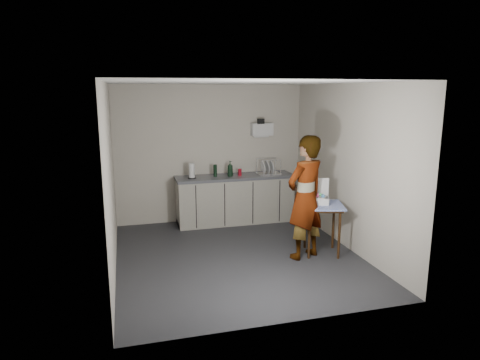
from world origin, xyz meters
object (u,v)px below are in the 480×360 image
object	(u,v)px
paper_towel	(192,171)
side_table	(322,211)
kitchen_counter	(235,200)
dish_rack	(268,171)
standing_man	(305,198)
soda_can	(240,172)
dark_bottle	(215,171)
bakery_box	(320,198)
soap_bottle	(230,169)

from	to	relation	value
paper_towel	side_table	bearing A→B (deg)	-47.76
kitchen_counter	dish_rack	world-z (taller)	dish_rack
side_table	standing_man	bearing A→B (deg)	-151.52
soda_can	dark_bottle	xyz separation A→B (m)	(-0.47, 0.01, 0.05)
dark_bottle	kitchen_counter	bearing A→B (deg)	0.62
soda_can	dark_bottle	size ratio (longest dim) A/B	0.56
kitchen_counter	dark_bottle	bearing A→B (deg)	-179.38
standing_man	bakery_box	bearing A→B (deg)	-177.84
soap_bottle	bakery_box	bearing A→B (deg)	-61.41
dark_bottle	bakery_box	bearing A→B (deg)	-55.73
paper_towel	soda_can	bearing A→B (deg)	1.34
kitchen_counter	soap_bottle	bearing A→B (deg)	-153.93
kitchen_counter	dark_bottle	size ratio (longest dim) A/B	9.83
soda_can	dish_rack	distance (m)	0.56
kitchen_counter	side_table	bearing A→B (deg)	-65.22
standing_man	soap_bottle	distance (m)	2.05
paper_towel	bakery_box	size ratio (longest dim) A/B	0.74
paper_towel	dish_rack	bearing A→B (deg)	0.11
soda_can	dish_rack	size ratio (longest dim) A/B	0.29
side_table	dark_bottle	size ratio (longest dim) A/B	3.45
soap_bottle	paper_towel	bearing A→B (deg)	178.79
standing_man	dish_rack	bearing A→B (deg)	-115.89
soap_bottle	paper_towel	world-z (taller)	soap_bottle
dish_rack	bakery_box	world-z (taller)	dish_rack
dish_rack	paper_towel	bearing A→B (deg)	-179.89
bakery_box	soda_can	bearing A→B (deg)	136.76
side_table	soap_bottle	distance (m)	2.15
paper_towel	bakery_box	distance (m)	2.48
standing_man	dish_rack	xyz separation A→B (m)	(0.09, 1.96, 0.05)
standing_man	bakery_box	xyz separation A→B (m)	(0.31, 0.15, -0.06)
soap_bottle	dark_bottle	distance (m)	0.28
side_table	bakery_box	size ratio (longest dim) A/B	2.11
kitchen_counter	paper_towel	xyz separation A→B (m)	(-0.82, -0.04, 0.61)
standing_man	bakery_box	distance (m)	0.35
kitchen_counter	side_table	distance (m)	2.13
soda_can	dish_rack	bearing A→B (deg)	-1.91
standing_man	dark_bottle	xyz separation A→B (m)	(-0.94, 1.99, 0.09)
kitchen_counter	soda_can	world-z (taller)	soda_can
standing_man	soap_bottle	world-z (taller)	standing_man
standing_man	dish_rack	size ratio (longest dim) A/B	4.31
soda_can	dish_rack	xyz separation A→B (m)	(0.56, -0.02, 0.01)
dark_bottle	soda_can	bearing A→B (deg)	-1.24
soap_bottle	dark_bottle	xyz separation A→B (m)	(-0.28, 0.05, -0.03)
kitchen_counter	side_table	size ratio (longest dim) A/B	2.85
side_table	soap_bottle	bearing A→B (deg)	134.06
dark_bottle	dish_rack	size ratio (longest dim) A/B	0.53
paper_towel	bakery_box	world-z (taller)	paper_towel
soap_bottle	bakery_box	size ratio (longest dim) A/B	0.78
dish_rack	bakery_box	size ratio (longest dim) A/B	1.16
soap_bottle	bakery_box	xyz separation A→B (m)	(0.98, -1.79, -0.19)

